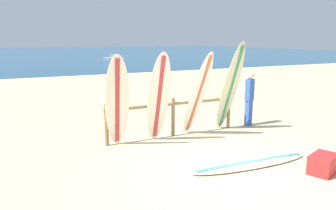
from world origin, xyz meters
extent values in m
plane|color=#D3BC8C|center=(0.00, 0.00, 0.00)|extent=(120.00, 120.00, 0.00)
cube|color=navy|center=(0.00, 58.00, 0.00)|extent=(120.00, 80.00, 0.01)
cylinder|color=olive|center=(-1.71, 2.54, 0.50)|extent=(0.09, 0.09, 1.01)
cylinder|color=olive|center=(0.05, 2.54, 0.50)|extent=(0.09, 0.09, 1.01)
cylinder|color=olive|center=(1.82, 2.54, 0.50)|extent=(0.09, 0.09, 1.01)
cylinder|color=olive|center=(0.05, 2.54, 0.86)|extent=(3.62, 0.08, 0.08)
ellipsoid|color=white|center=(-1.51, 2.25, 1.10)|extent=(0.69, 0.84, 2.20)
cube|color=#B73338|center=(-1.51, 2.25, 1.10)|extent=(0.23, 0.71, 2.03)
ellipsoid|color=white|center=(-0.51, 2.20, 1.11)|extent=(0.58, 0.75, 2.23)
cube|color=#B73338|center=(-0.51, 2.20, 1.11)|extent=(0.12, 0.69, 2.05)
ellipsoid|color=white|center=(0.59, 2.22, 1.11)|extent=(0.59, 1.10, 2.22)
cube|color=#CC5933|center=(0.59, 2.22, 1.11)|extent=(0.20, 0.98, 2.05)
ellipsoid|color=beige|center=(1.65, 2.28, 1.23)|extent=(0.65, 0.92, 2.45)
cube|color=#388C59|center=(1.65, 2.28, 1.23)|extent=(0.20, 0.81, 2.26)
ellipsoid|color=beige|center=(0.58, 0.10, 0.04)|extent=(2.72, 0.68, 0.07)
cube|color=teal|center=(0.58, 0.10, 0.04)|extent=(2.48, 0.23, 0.08)
cube|color=#3359B2|center=(2.51, 2.51, 0.37)|extent=(0.24, 0.20, 0.74)
cube|color=#3359B2|center=(2.51, 2.51, 1.05)|extent=(0.29, 0.24, 0.63)
sphere|color=beige|center=(2.51, 2.51, 1.47)|extent=(0.21, 0.21, 0.21)
cube|color=silver|center=(7.22, 32.08, 0.18)|extent=(2.48, 1.31, 0.35)
cube|color=silver|center=(7.22, 32.08, 0.54)|extent=(0.96, 0.72, 0.36)
cube|color=red|center=(1.54, -0.81, 0.18)|extent=(0.70, 0.58, 0.36)
camera|label=1|loc=(-3.59, -4.64, 2.49)|focal=34.23mm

